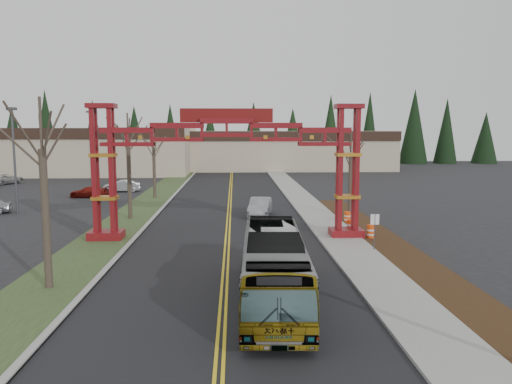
{
  "coord_description": "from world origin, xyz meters",
  "views": [
    {
      "loc": [
        0.5,
        -14.71,
        7.22
      ],
      "look_at": [
        1.69,
        12.88,
        3.77
      ],
      "focal_mm": 35.0,
      "sensor_mm": 36.0,
      "label": 1
    }
  ],
  "objects": [
    {
      "name": "road",
      "position": [
        0.0,
        25.0,
        0.01
      ],
      "size": [
        12.0,
        110.0,
        0.02
      ],
      "primitive_type": "cube",
      "color": "black",
      "rests_on": "ground"
    },
    {
      "name": "barrel_mid",
      "position": [
        8.58,
        19.16,
        0.5
      ],
      "size": [
        0.54,
        0.54,
        1.01
      ],
      "color": "#FB490D",
      "rests_on": "ground"
    },
    {
      "name": "light_pole_far",
      "position": [
        -20.98,
        60.93,
        5.79
      ],
      "size": [
        0.87,
        0.43,
        10.01
      ],
      "color": "#3F3F44",
      "rests_on": "ground"
    },
    {
      "name": "sidewalk_right",
      "position": [
        7.6,
        25.0,
        0.08
      ],
      "size": [
        2.6,
        110.0,
        0.14
      ],
      "primitive_type": "cube",
      "color": "gray",
      "rests_on": "ground"
    },
    {
      "name": "bare_tree_median_near",
      "position": [
        -8.0,
        7.75,
        6.33
      ],
      "size": [
        3.47,
        3.47,
        8.67
      ],
      "color": "#382D26",
      "rests_on": "ground"
    },
    {
      "name": "bare_tree_median_far",
      "position": [
        -8.0,
        38.27,
        5.32
      ],
      "size": [
        3.3,
        3.3,
        7.53
      ],
      "color": "#382D26",
      "rests_on": "ground"
    },
    {
      "name": "parked_car_far_b",
      "position": [
        -30.12,
        53.25,
        0.66
      ],
      "size": [
        3.96,
        5.22,
        1.32
      ],
      "primitive_type": "imported",
      "rotation": [
        0.0,
        0.0,
        2.71
      ],
      "color": "#BABABA",
      "rests_on": "ground"
    },
    {
      "name": "silver_sedan",
      "position": [
        2.62,
        26.59,
        0.78
      ],
      "size": [
        2.34,
        4.92,
        1.56
      ],
      "primitive_type": "imported",
      "rotation": [
        0.0,
        0.0,
        -0.15
      ],
      "color": "#A5A8AD",
      "rests_on": "ground"
    },
    {
      "name": "curb_right",
      "position": [
        6.15,
        25.0,
        0.07
      ],
      "size": [
        0.3,
        110.0,
        0.15
      ],
      "primitive_type": "cube",
      "color": "#9D9D98",
      "rests_on": "ground"
    },
    {
      "name": "retail_building_east",
      "position": [
        10.0,
        79.95,
        3.51
      ],
      "size": [
        38.0,
        20.3,
        7.0
      ],
      "color": "#B9A88D",
      "rests_on": "ground"
    },
    {
      "name": "lane_line_right",
      "position": [
        0.12,
        25.0,
        0.03
      ],
      "size": [
        0.12,
        100.0,
        0.01
      ],
      "primitive_type": "cube",
      "color": "yellow",
      "rests_on": "road"
    },
    {
      "name": "transit_bus",
      "position": [
        2.11,
        5.48,
        1.49
      ],
      "size": [
        3.01,
        10.84,
        2.99
      ],
      "primitive_type": "imported",
      "rotation": [
        0.0,
        0.0,
        -0.05
      ],
      "color": "#A7A9AE",
      "rests_on": "ground"
    },
    {
      "name": "street_sign",
      "position": [
        8.78,
        14.0,
        1.63
      ],
      "size": [
        0.52,
        0.06,
        2.27
      ],
      "color": "#3F3F44",
      "rests_on": "ground"
    },
    {
      "name": "conifer_treeline",
      "position": [
        0.25,
        92.0,
        6.49
      ],
      "size": [
        116.1,
        5.6,
        13.0
      ],
      "color": "black",
      "rests_on": "ground"
    },
    {
      "name": "parked_car_far_a",
      "position": [
        -12.73,
        43.94,
        0.69
      ],
      "size": [
        4.37,
        2.19,
        1.38
      ],
      "primitive_type": "imported",
      "rotation": [
        0.0,
        0.0,
        4.89
      ],
      "color": "silver",
      "rests_on": "ground"
    },
    {
      "name": "grass_median",
      "position": [
        -8.0,
        25.0,
        0.04
      ],
      "size": [
        4.0,
        110.0,
        0.08
      ],
      "primitive_type": "cube",
      "color": "#2E4020",
      "rests_on": "ground"
    },
    {
      "name": "curb_left",
      "position": [
        -6.15,
        25.0,
        0.07
      ],
      "size": [
        0.3,
        110.0,
        0.15
      ],
      "primitive_type": "cube",
      "color": "#9D9D98",
      "rests_on": "ground"
    },
    {
      "name": "gateway_arch",
      "position": [
        0.0,
        18.0,
        5.98
      ],
      "size": [
        18.2,
        1.6,
        8.9
      ],
      "color": "maroon",
      "rests_on": "ground"
    },
    {
      "name": "landscape_strip",
      "position": [
        10.2,
        10.0,
        0.06
      ],
      "size": [
        2.6,
        50.0,
        0.12
      ],
      "primitive_type": "cube",
      "color": "black",
      "rests_on": "ground"
    },
    {
      "name": "light_pole_near",
      "position": [
        -18.48,
        29.13,
        5.28
      ],
      "size": [
        0.79,
        0.4,
        9.13
      ],
      "color": "#3F3F44",
      "rests_on": "ground"
    },
    {
      "name": "ground",
      "position": [
        0.0,
        0.0,
        0.0
      ],
      "size": [
        200.0,
        200.0,
        0.0
      ],
      "primitive_type": "plane",
      "color": "black",
      "rests_on": "ground"
    },
    {
      "name": "lane_line_left",
      "position": [
        -0.12,
        25.0,
        0.03
      ],
      "size": [
        0.12,
        100.0,
        0.01
      ],
      "primitive_type": "cube",
      "color": "yellow",
      "rests_on": "road"
    },
    {
      "name": "barrel_north",
      "position": [
        9.23,
        23.06,
        0.46
      ],
      "size": [
        0.5,
        0.5,
        0.92
      ],
      "color": "#FB490D",
      "rests_on": "ground"
    },
    {
      "name": "barrel_south",
      "position": [
        9.51,
        17.36,
        0.49
      ],
      "size": [
        0.53,
        0.53,
        0.98
      ],
      "color": "#FB490D",
      "rests_on": "ground"
    },
    {
      "name": "bare_tree_right_far",
      "position": [
        10.0,
        25.69,
        5.11
      ],
      "size": [
        3.13,
        3.13,
        7.21
      ],
      "color": "#382D26",
      "rests_on": "ground"
    },
    {
      "name": "retail_building_west",
      "position": [
        -30.0,
        71.96,
        3.76
      ],
      "size": [
        46.0,
        22.3,
        7.5
      ],
      "color": "#B9A88D",
      "rests_on": "ground"
    },
    {
      "name": "parked_car_mid_a",
      "position": [
        -15.12,
        39.14,
        0.61
      ],
      "size": [
        4.42,
        2.42,
        1.22
      ],
      "primitive_type": "imported",
      "rotation": [
        0.0,
        0.0,
        4.53
      ],
      "color": "maroon",
      "rests_on": "ground"
    },
    {
      "name": "bare_tree_median_mid",
      "position": [
        -8.0,
        25.69,
        6.33
      ],
      "size": [
        3.32,
        3.32,
        8.57
      ],
      "color": "#382D26",
      "rests_on": "ground"
    }
  ]
}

